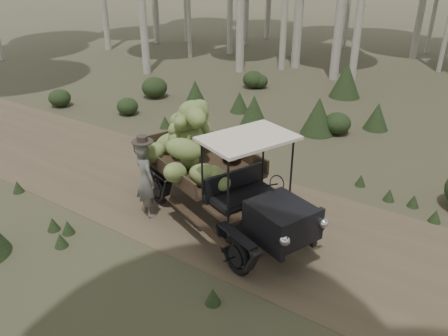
{
  "coord_description": "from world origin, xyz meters",
  "views": [
    {
      "loc": [
        4.52,
        -6.99,
        5.15
      ],
      "look_at": [
        0.04,
        -0.41,
        1.28
      ],
      "focal_mm": 35.0,
      "sensor_mm": 36.0,
      "label": 1
    }
  ],
  "objects": [
    {
      "name": "farmer",
      "position": [
        -1.51,
        -1.1,
        0.88
      ],
      "size": [
        0.73,
        0.61,
        1.86
      ],
      "rotation": [
        0.0,
        0.0,
        2.77
      ],
      "color": "#595751",
      "rests_on": "ground"
    },
    {
      "name": "banana_truck",
      "position": [
        -0.54,
        -0.27,
        1.41
      ],
      "size": [
        5.02,
        3.18,
        2.5
      ],
      "rotation": [
        0.0,
        0.0,
        -0.36
      ],
      "color": "black",
      "rests_on": "ground"
    },
    {
      "name": "ground",
      "position": [
        0.0,
        0.0,
        0.0
      ],
      "size": [
        120.0,
        120.0,
        0.0
      ],
      "primitive_type": "plane",
      "color": "#473D2B",
      "rests_on": "ground"
    },
    {
      "name": "dirt_track",
      "position": [
        0.0,
        0.0,
        0.0
      ],
      "size": [
        70.0,
        4.0,
        0.01
      ],
      "primitive_type": "cube",
      "color": "brown",
      "rests_on": "ground"
    },
    {
      "name": "undergrowth",
      "position": [
        0.37,
        1.87,
        0.51
      ],
      "size": [
        19.19,
        20.49,
        1.38
      ],
      "color": "#233319",
      "rests_on": "ground"
    }
  ]
}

